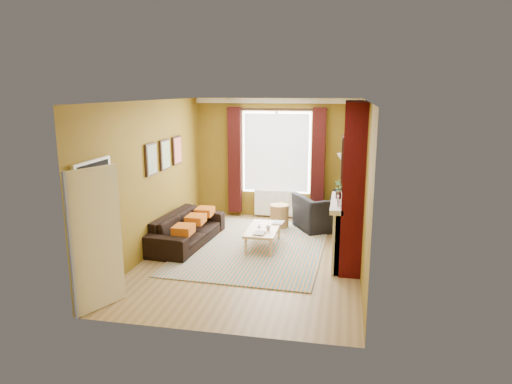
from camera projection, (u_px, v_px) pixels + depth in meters
ground at (253, 256)px, 8.37m from camera, size 5.50×5.50×0.00m
room_walls at (290, 181)px, 8.21m from camera, size 3.82×5.54×2.83m
striped_rug at (254, 247)px, 8.83m from camera, size 2.77×3.74×0.02m
sofa at (187, 229)px, 8.97m from camera, size 1.01×2.16×0.61m
armchair at (325, 212)px, 9.89m from camera, size 1.55×1.49×0.77m
coffee_table at (263, 230)px, 8.77m from camera, size 0.58×1.15×0.38m
wicker_stool at (279, 216)px, 10.05m from camera, size 0.50×0.50×0.51m
floor_lamp at (342, 169)px, 10.00m from camera, size 0.29×0.29×1.62m
book_a at (254, 233)px, 8.44m from camera, size 0.21×0.27×0.02m
book_b at (273, 222)px, 9.12m from camera, size 0.23×0.30×0.02m
mug at (268, 228)px, 8.61m from camera, size 0.10×0.10×0.09m
tv_remote at (259, 226)px, 8.85m from camera, size 0.07×0.15×0.02m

